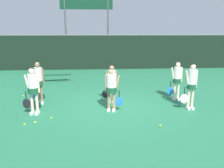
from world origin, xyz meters
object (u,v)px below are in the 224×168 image
at_px(player_1, 112,86).
at_px(tennis_ball_5, 160,126).
at_px(player_3, 38,80).
at_px(tennis_ball_0, 23,96).
at_px(player_0, 33,87).
at_px(scoreboard, 86,6).
at_px(player_5, 177,78).
at_px(tennis_ball_6, 184,104).
at_px(player_2, 191,83).
at_px(bench_courtside, 56,76).
at_px(tennis_ball_2, 51,118).
at_px(tennis_ball_1, 35,122).
at_px(tennis_ball_4, 30,94).
at_px(player_4, 112,81).
at_px(tennis_ball_3, 25,124).

distance_m(player_1, tennis_ball_5, 2.32).
relative_size(player_3, tennis_ball_0, 25.57).
height_order(player_0, tennis_ball_0, player_0).
xyz_separation_m(scoreboard, player_5, (4.24, -9.94, -4.01)).
bearing_deg(tennis_ball_6, tennis_ball_0, 166.53).
relative_size(player_0, tennis_ball_5, 25.46).
xyz_separation_m(scoreboard, player_2, (4.35, -11.17, -3.95)).
bearing_deg(player_0, bench_courtside, 101.38).
relative_size(player_0, tennis_ball_2, 26.83).
xyz_separation_m(player_3, tennis_ball_6, (6.01, -0.58, -0.99)).
height_order(player_3, tennis_ball_1, player_3).
bearing_deg(bench_courtside, player_2, -48.33).
bearing_deg(player_2, player_5, 90.24).
xyz_separation_m(scoreboard, tennis_ball_1, (-1.32, -12.16, -4.96)).
bearing_deg(player_1, tennis_ball_4, 158.47).
distance_m(player_2, player_5, 1.23).
bearing_deg(player_0, player_4, 31.82).
distance_m(player_5, tennis_ball_3, 6.38).
height_order(player_1, tennis_ball_3, player_1).
height_order(player_1, tennis_ball_2, player_1).
distance_m(player_4, tennis_ball_2, 2.94).
bearing_deg(tennis_ball_5, player_0, 161.64).
distance_m(tennis_ball_0, tennis_ball_2, 3.36).
bearing_deg(tennis_ball_4, player_3, -60.09).
relative_size(tennis_ball_2, tennis_ball_5, 0.95).
bearing_deg(player_3, player_2, -17.44).
distance_m(player_4, tennis_ball_3, 3.81).
xyz_separation_m(player_1, player_4, (0.08, 1.06, -0.02)).
bearing_deg(tennis_ball_0, scoreboard, 73.24).
bearing_deg(player_5, player_0, -161.94).
relative_size(player_4, tennis_ball_1, 22.70).
distance_m(player_3, tennis_ball_6, 6.12).
relative_size(player_3, tennis_ball_2, 27.02).
relative_size(scoreboard, player_1, 3.87).
xyz_separation_m(scoreboard, tennis_ball_6, (4.35, -10.66, -4.96)).
bearing_deg(tennis_ball_0, player_4, -15.28).
distance_m(player_5, tennis_ball_6, 1.20).
bearing_deg(player_5, player_3, -173.55).
distance_m(player_4, tennis_ball_6, 3.16).
height_order(bench_courtside, player_3, player_3).
distance_m(scoreboard, player_2, 12.62).
bearing_deg(tennis_ball_0, player_1, -28.54).
height_order(scoreboard, tennis_ball_0, scoreboard).
bearing_deg(tennis_ball_3, tennis_ball_6, 15.04).
xyz_separation_m(scoreboard, player_0, (-1.54, -11.27, -3.96)).
bearing_deg(tennis_ball_3, player_1, 21.03).
xyz_separation_m(player_0, tennis_ball_6, (5.89, 0.61, -1.00)).
xyz_separation_m(scoreboard, tennis_ball_4, (-2.47, -8.68, -4.96)).
bearing_deg(bench_courtside, player_1, -67.57).
distance_m(bench_courtside, player_1, 6.10).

